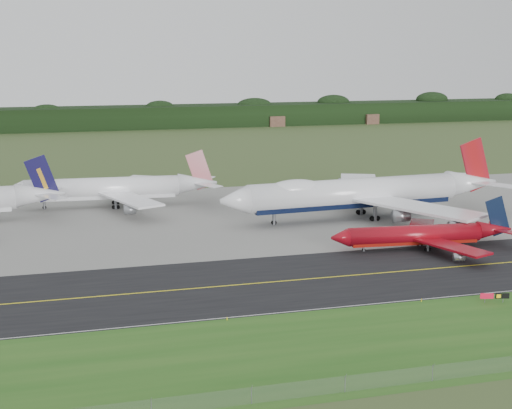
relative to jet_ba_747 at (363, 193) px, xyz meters
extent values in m
plane|color=#3F5226|center=(-21.34, -39.84, -6.61)|extent=(600.00, 600.00, 0.00)
cube|color=#255819|center=(-21.34, -74.84, -6.60)|extent=(400.00, 30.00, 0.01)
cube|color=black|center=(-21.34, -43.84, -6.60)|extent=(400.00, 32.00, 0.02)
cube|color=gray|center=(-21.34, 11.16, -6.60)|extent=(400.00, 78.00, 0.01)
cube|color=yellow|center=(-21.34, -43.84, -6.58)|extent=(400.00, 0.40, 0.00)
cube|color=silver|center=(-21.34, -59.34, -6.58)|extent=(400.00, 0.25, 0.00)
plane|color=slate|center=(-21.34, -87.84, -5.51)|extent=(320.00, 0.00, 320.00)
cylinder|color=slate|center=(-21.34, -87.84, -5.51)|extent=(0.10, 0.10, 2.20)
cube|color=black|center=(-21.34, 235.16, -0.61)|extent=(700.00, 24.00, 12.00)
cylinder|color=white|center=(-2.78, -0.18, 0.21)|extent=(55.73, 10.60, 7.03)
cube|color=black|center=(-2.78, -0.18, -2.08)|extent=(52.85, 8.67, 2.46)
cone|color=white|center=(-33.87, -2.20, 0.21)|extent=(7.36, 7.47, 7.03)
cone|color=white|center=(32.15, 2.08, 0.74)|extent=(15.04, 7.96, 7.03)
ellipsoid|color=white|center=(-18.26, -1.18, 2.14)|extent=(14.71, 6.89, 4.48)
cube|color=white|center=(7.83, -15.20, -1.02)|extent=(23.83, 32.30, 0.60)
cube|color=white|center=(5.80, 16.08, -1.02)|extent=(20.70, 32.84, 0.60)
cube|color=#AB1317|center=(32.94, 2.14, 5.52)|extent=(10.13, 1.22, 14.57)
cylinder|color=gray|center=(3.48, -14.80, -2.94)|extent=(4.02, 3.20, 2.95)
cylinder|color=gray|center=(1.54, 15.12, -2.94)|extent=(4.02, 3.20, 2.95)
cylinder|color=gray|center=(10.70, -27.99, -2.94)|extent=(4.02, 3.20, 2.95)
cylinder|color=gray|center=(7.00, 29.13, -2.94)|extent=(4.02, 3.20, 2.95)
cylinder|color=black|center=(-23.78, -1.54, -5.97)|extent=(1.30, 0.65, 1.27)
cylinder|color=slate|center=(1.89, -3.75, -4.25)|extent=(1.05, 1.05, 4.70)
cylinder|color=black|center=(1.89, -3.75, -5.97)|extent=(1.30, 0.71, 1.27)
cylinder|color=slate|center=(1.39, 3.97, -4.25)|extent=(1.05, 1.05, 4.70)
cylinder|color=black|center=(1.39, 3.97, -5.97)|extent=(1.30, 0.71, 1.27)
cylinder|color=maroon|center=(-0.71, -29.82, -3.38)|extent=(29.47, 6.50, 3.96)
cube|color=#97140A|center=(-0.71, -29.82, -4.66)|extent=(27.93, 5.39, 1.38)
cone|color=maroon|center=(-17.09, -28.38, -3.38)|extent=(3.99, 4.26, 3.96)
cone|color=maroon|center=(17.70, -31.44, -3.08)|extent=(8.03, 4.62, 3.96)
cube|color=maroon|center=(3.58, -38.37, -4.07)|extent=(10.52, 17.11, 0.44)
cube|color=maroon|center=(5.00, -22.15, -4.07)|extent=(12.72, 16.74, 0.44)
cube|color=#0B1632|center=(18.25, -31.49, -0.10)|extent=(6.25, 0.86, 9.00)
cylinder|color=gray|center=(2.94, -42.23, -5.15)|extent=(2.30, 1.84, 1.66)
cylinder|color=gray|center=(5.05, -18.25, -5.15)|extent=(2.30, 1.84, 1.66)
cylinder|color=black|center=(-11.77, -28.85, -6.25)|extent=(0.74, 0.38, 0.71)
cylinder|color=slate|center=(1.43, -32.20, -5.59)|extent=(0.60, 0.60, 2.04)
cylinder|color=black|center=(1.43, -32.20, -6.25)|extent=(0.74, 0.42, 0.71)
cylinder|color=slate|center=(1.81, -27.86, -5.59)|extent=(0.60, 0.60, 2.04)
cylinder|color=black|center=(1.81, -27.86, -6.25)|extent=(0.74, 0.42, 0.71)
cone|color=white|center=(-78.98, 20.85, -0.48)|extent=(12.14, 6.51, 6.07)
cube|color=#100D3A|center=(-78.30, 20.88, 3.52)|extent=(8.51, 0.80, 12.25)
cylinder|color=white|center=(-63.11, 30.13, -1.31)|extent=(41.22, 8.24, 5.69)
cube|color=white|center=(-63.11, 30.13, -3.16)|extent=(39.09, 6.69, 1.99)
cone|color=white|center=(-86.10, 31.57, -1.31)|extent=(5.46, 6.00, 5.69)
cone|color=white|center=(-37.29, 28.51, -0.88)|extent=(11.14, 6.35, 5.69)
cube|color=white|center=(-56.69, 17.98, -2.31)|extent=(15.45, 24.53, 0.51)
cube|color=white|center=(-55.22, 41.39, -2.31)|extent=(17.71, 24.13, 0.51)
cube|color=red|center=(-36.65, 28.47, 2.81)|extent=(7.86, 0.94, 11.31)
cylinder|color=gray|center=(-57.38, 12.40, -3.86)|extent=(3.25, 2.58, 2.39)
cylinder|color=gray|center=(-55.21, 47.01, -3.86)|extent=(3.25, 2.58, 2.39)
cylinder|color=black|center=(-78.64, 31.11, -6.09)|extent=(1.05, 0.52, 1.02)
cylinder|color=slate|center=(-60.04, 26.81, -4.81)|extent=(0.84, 0.84, 3.59)
cylinder|color=black|center=(-60.04, 26.81, -6.09)|extent=(1.05, 0.57, 1.02)
cylinder|color=slate|center=(-59.65, 33.05, -4.81)|extent=(0.84, 0.84, 3.59)
cylinder|color=black|center=(-59.65, 33.05, -6.09)|extent=(1.05, 0.57, 1.02)
cylinder|color=slate|center=(-4.46, -63.48, -6.25)|extent=(0.12, 0.12, 0.72)
cylinder|color=slate|center=(-1.46, -64.20, -6.25)|extent=(0.12, 0.12, 0.72)
cube|color=#AB0D26|center=(-4.16, -63.55, -5.42)|extent=(2.24, 0.70, 0.93)
cube|color=black|center=(-2.26, -64.01, -5.42)|extent=(1.04, 0.42, 0.93)
cube|color=black|center=(-1.06, -64.29, -5.42)|extent=(1.24, 0.47, 0.93)
cylinder|color=yellow|center=(-48.35, -60.34, -6.36)|extent=(0.16, 0.16, 0.50)
cylinder|color=yellow|center=(-14.59, -60.34, -6.36)|extent=(0.16, 0.16, 0.50)
camera|label=1|loc=(-70.66, -164.19, 34.92)|focal=50.00mm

